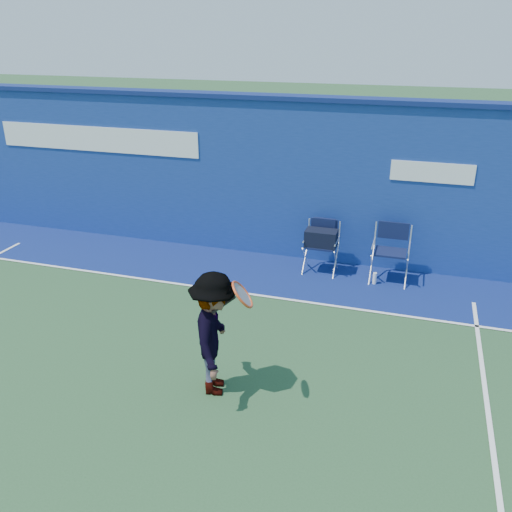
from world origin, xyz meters
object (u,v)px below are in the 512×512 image
(directors_chair_right, at_px, (389,264))
(water_bottle, at_px, (375,278))
(directors_chair_left, at_px, (321,251))
(tennis_player, at_px, (215,334))

(directors_chair_right, relative_size, water_bottle, 4.72)
(directors_chair_left, relative_size, tennis_player, 0.60)
(water_bottle, bearing_deg, directors_chair_left, 166.38)
(water_bottle, bearing_deg, tennis_player, -113.55)
(directors_chair_right, height_order, water_bottle, directors_chair_right)
(directors_chair_left, bearing_deg, water_bottle, -13.62)
(directors_chair_left, distance_m, directors_chair_right, 1.25)
(directors_chair_right, distance_m, tennis_player, 4.30)
(tennis_player, bearing_deg, directors_chair_right, 64.90)
(water_bottle, height_order, tennis_player, tennis_player)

